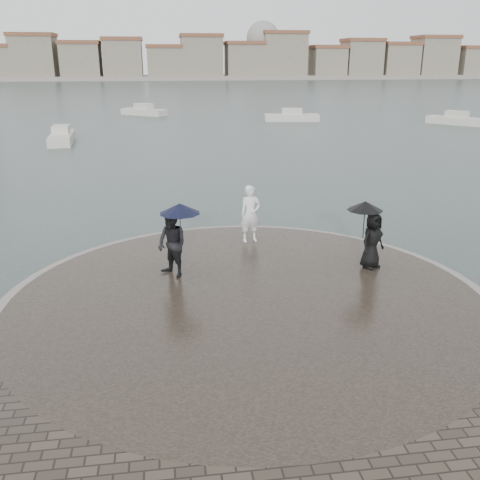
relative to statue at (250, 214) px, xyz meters
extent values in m
plane|color=#2B3835|center=(-0.79, -7.82, -1.29)|extent=(400.00, 400.00, 0.00)
cylinder|color=gray|center=(-0.79, -4.32, -1.13)|extent=(12.50, 12.50, 0.32)
cylinder|color=#2D261E|center=(-0.79, -4.32, -1.11)|extent=(11.90, 11.90, 0.36)
imported|color=white|center=(0.00, 0.00, 0.00)|extent=(0.74, 0.55, 1.87)
imported|color=black|center=(-2.61, -2.63, -0.01)|extent=(1.11, 1.14, 1.85)
cylinder|color=black|center=(-2.36, -2.53, 0.42)|extent=(0.02, 0.02, 0.90)
cone|color=black|center=(-2.36, -2.53, 0.97)|extent=(1.12, 1.12, 0.28)
imported|color=black|center=(3.05, -2.81, -0.12)|extent=(0.94, 0.84, 1.62)
cylinder|color=black|center=(2.80, -2.71, 0.37)|extent=(0.02, 0.02, 0.90)
cone|color=black|center=(2.80, -2.71, 0.89)|extent=(1.02, 1.02, 0.26)
cube|color=gray|center=(-0.79, 155.18, -0.69)|extent=(260.00, 20.00, 1.20)
cube|color=gray|center=(-37.79, 152.18, 4.71)|extent=(12.00, 10.00, 12.00)
cube|color=brown|center=(-37.79, 152.18, 11.21)|extent=(12.60, 10.60, 1.00)
cube|color=gray|center=(-24.79, 152.18, 3.71)|extent=(11.00, 10.00, 10.00)
cube|color=brown|center=(-24.79, 152.18, 9.21)|extent=(11.60, 10.60, 1.00)
cube|color=gray|center=(-12.79, 152.18, 4.21)|extent=(11.00, 10.00, 11.00)
cube|color=brown|center=(-12.79, 152.18, 10.21)|extent=(11.60, 10.60, 1.00)
cube|color=gray|center=(-0.79, 152.18, 3.21)|extent=(10.00, 10.00, 9.00)
cube|color=brown|center=(-0.79, 152.18, 8.21)|extent=(10.60, 10.60, 1.00)
cube|color=gray|center=(10.21, 152.18, 4.71)|extent=(12.00, 10.00, 12.00)
cube|color=brown|center=(10.21, 152.18, 11.21)|extent=(12.60, 10.60, 1.00)
cube|color=gray|center=(23.21, 152.18, 3.71)|extent=(11.00, 10.00, 10.00)
cube|color=brown|center=(23.21, 152.18, 9.21)|extent=(11.60, 10.60, 1.00)
cube|color=gray|center=(35.21, 152.18, 5.21)|extent=(13.00, 10.00, 13.00)
cube|color=brown|center=(35.21, 152.18, 12.21)|extent=(13.60, 10.60, 1.00)
cube|color=gray|center=(49.21, 152.18, 3.21)|extent=(10.00, 10.00, 9.00)
cube|color=brown|center=(49.21, 152.18, 8.21)|extent=(10.60, 10.60, 1.00)
cube|color=gray|center=(60.21, 152.18, 4.21)|extent=(11.00, 10.00, 11.00)
cube|color=brown|center=(60.21, 152.18, 10.21)|extent=(11.60, 10.60, 1.00)
cube|color=gray|center=(72.21, 152.18, 3.71)|extent=(11.00, 10.00, 10.00)
cube|color=brown|center=(72.21, 152.18, 9.21)|extent=(11.60, 10.60, 1.00)
cube|color=gray|center=(84.21, 152.18, 4.71)|extent=(12.00, 10.00, 12.00)
cube|color=brown|center=(84.21, 152.18, 11.21)|extent=(12.60, 10.60, 1.00)
cube|color=gray|center=(97.21, 152.18, 3.21)|extent=(10.00, 10.00, 9.00)
cube|color=brown|center=(97.21, 152.18, 8.21)|extent=(10.60, 10.60, 1.00)
sphere|color=gray|center=(29.21, 154.18, 10.71)|extent=(10.00, 10.00, 10.00)
cube|color=beige|center=(10.52, 37.86, -1.04)|extent=(5.66, 2.27, 0.90)
cube|color=beige|center=(10.52, 37.86, -0.44)|extent=(2.13, 1.44, 0.90)
cube|color=beige|center=(-10.25, 25.92, -1.04)|extent=(1.99, 5.60, 0.90)
cube|color=beige|center=(-10.25, 25.92, -0.44)|extent=(1.34, 2.08, 0.90)
cube|color=beige|center=(-4.58, 46.21, -1.04)|extent=(5.28, 4.71, 0.90)
cube|color=beige|center=(-4.58, 46.21, -0.44)|extent=(2.31, 2.19, 0.90)
cube|color=beige|center=(25.66, 32.72, -1.04)|extent=(4.82, 5.20, 0.90)
cube|color=beige|center=(25.66, 32.72, -0.44)|extent=(2.22, 2.30, 0.90)
camera|label=1|loc=(-2.75, -16.49, 4.78)|focal=40.00mm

